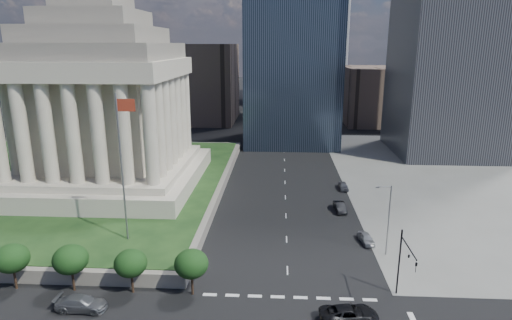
# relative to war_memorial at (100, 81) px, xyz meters

# --- Properties ---
(ground) EXTENTS (500.00, 500.00, 0.00)m
(ground) POSITION_rel_war_memorial_xyz_m (34.00, 52.00, -21.40)
(ground) COLOR black
(ground) RESTS_ON ground
(sidewalk_ne) EXTENTS (68.00, 90.00, 0.03)m
(sidewalk_ne) POSITION_rel_war_memorial_xyz_m (80.00, 12.00, -21.38)
(sidewalk_ne) COLOR slate
(sidewalk_ne) RESTS_ON ground
(plaza_terrace) EXTENTS (66.00, 70.00, 1.80)m
(plaza_terrace) POSITION_rel_war_memorial_xyz_m (-11.00, 2.00, -20.50)
(plaza_terrace) COLOR slate
(plaza_terrace) RESTS_ON ground
(plaza_lawn) EXTENTS (64.00, 68.00, 0.10)m
(plaza_lawn) POSITION_rel_war_memorial_xyz_m (-11.00, 2.00, -19.55)
(plaza_lawn) COLOR black
(plaza_lawn) RESTS_ON plaza_terrace
(war_memorial) EXTENTS (34.00, 34.00, 39.00)m
(war_memorial) POSITION_rel_war_memorial_xyz_m (0.00, 0.00, 0.00)
(war_memorial) COLOR #ADA191
(war_memorial) RESTS_ON plaza_lawn
(flagpole) EXTENTS (2.52, 0.24, 20.00)m
(flagpole) POSITION_rel_war_memorial_xyz_m (12.17, -24.00, -8.29)
(flagpole) COLOR slate
(flagpole) RESTS_ON plaza_lawn
(midrise_glass) EXTENTS (26.00, 26.00, 60.00)m
(midrise_glass) POSITION_rel_war_memorial_xyz_m (36.00, 47.00, 8.60)
(midrise_glass) COLOR black
(midrise_glass) RESTS_ON ground
(building_filler_ne) EXTENTS (20.00, 30.00, 20.00)m
(building_filler_ne) POSITION_rel_war_memorial_xyz_m (66.00, 82.00, -11.40)
(building_filler_ne) COLOR brown
(building_filler_ne) RESTS_ON ground
(building_filler_nw) EXTENTS (24.00, 30.00, 28.00)m
(building_filler_nw) POSITION_rel_war_memorial_xyz_m (4.00, 82.00, -7.40)
(building_filler_nw) COLOR brown
(building_filler_nw) RESTS_ON ground
(traffic_signal_ne) EXTENTS (0.30, 5.74, 8.00)m
(traffic_signal_ne) POSITION_rel_war_memorial_xyz_m (46.50, -34.30, -16.15)
(traffic_signal_ne) COLOR black
(traffic_signal_ne) RESTS_ON ground
(street_lamp_north) EXTENTS (2.13, 0.22, 10.00)m
(street_lamp_north) POSITION_rel_war_memorial_xyz_m (47.33, -23.00, -15.74)
(street_lamp_north) COLOR slate
(street_lamp_north) RESTS_ON ground
(pickup_truck) EXTENTS (6.48, 3.74, 1.70)m
(pickup_truck) POSITION_rel_war_memorial_xyz_m (40.23, -38.00, -20.55)
(pickup_truck) COLOR black
(pickup_truck) RESTS_ON ground
(suv_grey) EXTENTS (2.29, 5.57, 1.61)m
(suv_grey) POSITION_rel_war_memorial_xyz_m (11.63, -37.70, -20.59)
(suv_grey) COLOR #4D4F54
(suv_grey) RESTS_ON ground
(parked_sedan_near) EXTENTS (4.24, 2.23, 1.38)m
(parked_sedan_near) POSITION_rel_war_memorial_xyz_m (45.50, -19.43, -20.71)
(parked_sedan_near) COLOR gray
(parked_sedan_near) RESTS_ON ground
(parked_sedan_mid) EXTENTS (4.78, 1.98, 1.54)m
(parked_sedan_mid) POSITION_rel_war_memorial_xyz_m (43.31, -7.40, -20.63)
(parked_sedan_mid) COLOR black
(parked_sedan_mid) RESTS_ON ground
(parked_sedan_far) EXTENTS (4.18, 1.74, 1.42)m
(parked_sedan_far) POSITION_rel_war_memorial_xyz_m (45.50, 4.19, -20.69)
(parked_sedan_far) COLOR #515258
(parked_sedan_far) RESTS_ON ground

